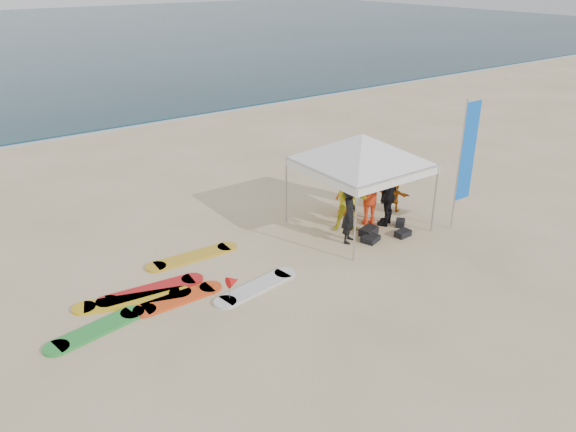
# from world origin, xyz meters

# --- Properties ---
(ground) EXTENTS (120.00, 120.00, 0.00)m
(ground) POSITION_xyz_m (0.00, 0.00, 0.00)
(ground) COLOR beige
(ground) RESTS_ON ground
(shoreline_foam) EXTENTS (160.00, 1.20, 0.01)m
(shoreline_foam) POSITION_xyz_m (0.00, 18.20, 0.00)
(shoreline_foam) COLOR silver
(shoreline_foam) RESTS_ON ground
(person_black_a) EXTENTS (0.72, 0.67, 1.65)m
(person_black_a) POSITION_xyz_m (2.56, 2.32, 0.82)
(person_black_a) COLOR black
(person_black_a) RESTS_ON ground
(person_yellow) EXTENTS (1.20, 1.13, 1.95)m
(person_yellow) POSITION_xyz_m (3.08, 2.87, 0.97)
(person_yellow) COLOR gold
(person_yellow) RESTS_ON ground
(person_orange_a) EXTENTS (1.42, 1.11, 1.94)m
(person_orange_a) POSITION_xyz_m (3.87, 2.90, 0.97)
(person_orange_a) COLOR red
(person_orange_a) RESTS_ON ground
(person_black_b) EXTENTS (1.21, 0.90, 1.90)m
(person_black_b) POSITION_xyz_m (4.27, 2.52, 0.95)
(person_black_b) COLOR black
(person_black_b) RESTS_ON ground
(person_orange_b) EXTENTS (0.89, 0.62, 1.73)m
(person_orange_b) POSITION_xyz_m (3.86, 3.84, 0.87)
(person_orange_b) COLOR #D65913
(person_orange_b) RESTS_ON ground
(person_seated) EXTENTS (0.74, 0.97, 1.02)m
(person_seated) POSITION_xyz_m (5.19, 3.13, 0.51)
(person_seated) COLOR #C36311
(person_seated) RESTS_ON ground
(canopy_tent) EXTENTS (4.37, 4.37, 3.30)m
(canopy_tent) POSITION_xyz_m (3.47, 2.93, 2.87)
(canopy_tent) COLOR #A5A5A8
(canopy_tent) RESTS_ON ground
(feather_flag) EXTENTS (0.65, 0.04, 3.91)m
(feather_flag) POSITION_xyz_m (5.93, 1.17, 2.31)
(feather_flag) COLOR #A5A5A8
(feather_flag) RESTS_ON ground
(marker_pennant) EXTENTS (0.28, 0.28, 0.64)m
(marker_pennant) POSITION_xyz_m (-1.65, 1.60, 0.49)
(marker_pennant) COLOR #A5A5A8
(marker_pennant) RESTS_ON ground
(gear_pile) EXTENTS (1.96, 1.07, 0.22)m
(gear_pile) POSITION_xyz_m (3.61, 2.05, 0.10)
(gear_pile) COLOR black
(gear_pile) RESTS_ON ground
(surfboard_spread) EXTENTS (5.68, 3.05, 0.07)m
(surfboard_spread) POSITION_xyz_m (-2.76, 2.76, 0.04)
(surfboard_spread) COLOR gold
(surfboard_spread) RESTS_ON ground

